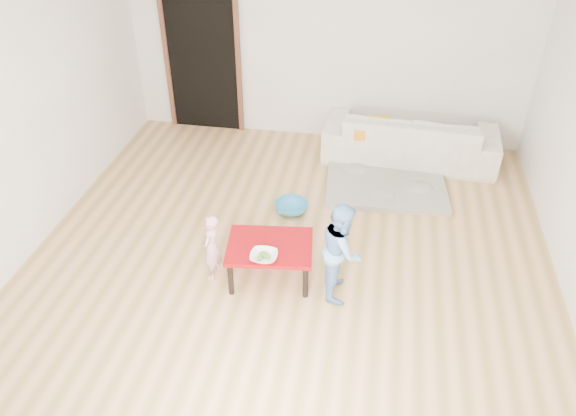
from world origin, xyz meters
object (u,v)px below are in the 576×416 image
(red_table, at_px, (270,261))
(child_pink, at_px, (212,247))
(child_blue, at_px, (342,250))
(basin, at_px, (291,207))
(bowl, at_px, (264,257))
(sofa, at_px, (410,137))

(red_table, bearing_deg, child_pink, -172.46)
(child_pink, xyz_separation_m, child_blue, (1.17, 0.01, 0.13))
(child_blue, height_order, basin, child_blue)
(child_pink, bearing_deg, bowl, 81.31)
(sofa, bearing_deg, child_blue, 79.49)
(sofa, relative_size, bowl, 8.81)
(child_blue, bearing_deg, child_pink, 87.15)
(child_blue, bearing_deg, sofa, -16.50)
(child_pink, height_order, child_blue, child_blue)
(child_blue, relative_size, basin, 2.56)
(child_pink, relative_size, basin, 1.83)
(red_table, distance_m, bowl, 0.30)
(bowl, relative_size, basin, 0.65)
(child_pink, relative_size, child_blue, 0.72)
(bowl, bearing_deg, child_blue, 12.19)
(bowl, bearing_deg, basin, 89.23)
(bowl, xyz_separation_m, basin, (0.02, 1.27, -0.35))
(basin, bearing_deg, red_table, -90.44)
(red_table, xyz_separation_m, child_blue, (0.65, -0.06, 0.27))
(red_table, distance_m, child_blue, 0.71)
(sofa, bearing_deg, child_pink, 57.87)
(red_table, bearing_deg, child_blue, -5.20)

